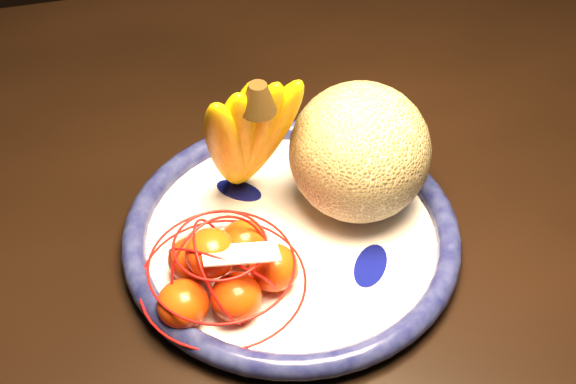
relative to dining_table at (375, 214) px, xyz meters
name	(u,v)px	position (x,y,z in m)	size (l,w,h in m)	color
dining_table	(375,214)	(0.00, 0.00, 0.00)	(1.67, 1.13, 0.78)	black
fruit_bowl	(291,235)	(-0.14, -0.07, 0.10)	(0.36, 0.36, 0.03)	white
cantaloupe	(360,152)	(-0.06, -0.06, 0.17)	(0.15, 0.15, 0.15)	olive
banana_bunch	(246,133)	(-0.17, -0.01, 0.20)	(0.14, 0.13, 0.20)	yellow
mandarin_bag	(223,270)	(-0.23, -0.12, 0.13)	(0.17, 0.17, 0.10)	#FF3F13
price_tag	(241,254)	(-0.22, -0.14, 0.17)	(0.07, 0.03, 0.00)	white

